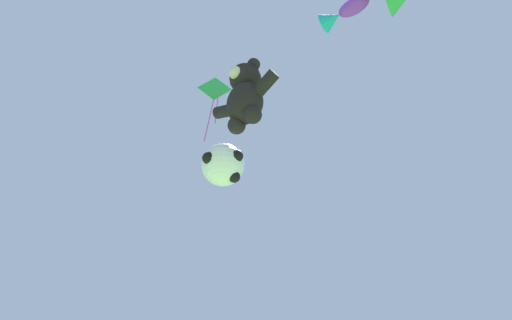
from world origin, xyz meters
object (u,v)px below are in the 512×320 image
Objects in this scene: soccer_ball_kite at (223,165)px; fish_kite_violet at (342,13)px; diamond_kite at (214,94)px; teddy_bear_kite at (245,95)px.

fish_kite_violet is (3.14, 1.26, 4.31)m from soccer_ball_kite.
diamond_kite is (-4.57, -0.47, -0.23)m from fish_kite_violet.
teddy_bear_kite reaches higher than soccer_ball_kite.
teddy_bear_kite is 3.67m from fish_kite_violet.
fish_kite_violet is 0.53× the size of diamond_kite.
soccer_ball_kite is at bearing 177.62° from teddy_bear_kite.
teddy_bear_kite is at bearing -151.97° from fish_kite_violet.
fish_kite_violet is at bearing 5.86° from diamond_kite.
soccer_ball_kite is 0.80× the size of fish_kite_violet.
teddy_bear_kite is 1.92× the size of soccer_ball_kite.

